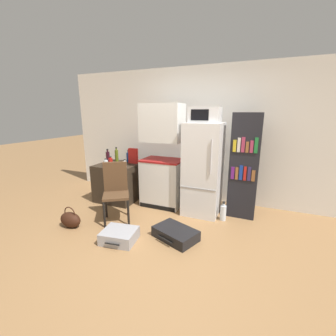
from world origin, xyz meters
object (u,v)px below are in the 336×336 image
object	(u,v)px
chair	(116,187)
bottle_clear_short	(106,163)
bottle_milk_white	(125,164)
bookshelf	(244,166)
cereal_box	(133,156)
microwave	(205,115)
bottle_ketchup_red	(111,161)
handbag	(70,219)
bottle_wine_dark	(108,157)
water_bottle_front	(223,212)
bottle_olive_oil	(117,155)
bottle_blue_soda	(128,157)
suitcase_small_flat	(119,236)
bowl	(119,165)
kitchen_hutch	(162,160)
side_table	(119,182)
suitcase_large_flat	(175,234)
refrigerator	(203,169)

from	to	relation	value
chair	bottle_clear_short	bearing A→B (deg)	104.90
chair	bottle_milk_white	bearing A→B (deg)	74.64
bookshelf	cereal_box	bearing A→B (deg)	-179.77
microwave	bottle_ketchup_red	bearing A→B (deg)	-174.48
bottle_ketchup_red	bookshelf	bearing A→B (deg)	7.50
bottle_ketchup_red	handbag	size ratio (longest dim) A/B	0.47
bottle_wine_dark	handbag	bearing A→B (deg)	-79.16
bottle_milk_white	water_bottle_front	bearing A→B (deg)	2.14
bookshelf	bottle_olive_oil	bearing A→B (deg)	179.63
bottle_clear_short	microwave	bearing A→B (deg)	9.58
bottle_wine_dark	bottle_blue_soda	world-z (taller)	bottle_wine_dark
chair	suitcase_small_flat	xyz separation A→B (m)	(0.43, -0.56, -0.48)
bottle_blue_soda	bowl	size ratio (longest dim) A/B	1.67
bookshelf	bottle_ketchup_red	world-z (taller)	bookshelf
bottle_olive_oil	kitchen_hutch	bearing A→B (deg)	-6.27
side_table	bowl	distance (m)	0.41
kitchen_hutch	water_bottle_front	size ratio (longest dim) A/B	5.83
kitchen_hutch	bottle_milk_white	xyz separation A→B (m)	(-0.64, -0.29, -0.07)
kitchen_hutch	chair	world-z (taller)	kitchen_hutch
bowl	handbag	distance (m)	1.34
bookshelf	bowl	world-z (taller)	bookshelf
suitcase_small_flat	bottle_clear_short	bearing A→B (deg)	124.76
suitcase_small_flat	bottle_ketchup_red	bearing A→B (deg)	121.11
bottle_olive_oil	suitcase_large_flat	bearing A→B (deg)	-33.31
suitcase_large_flat	side_table	bearing A→B (deg)	171.11
kitchen_hutch	bottle_milk_white	bearing A→B (deg)	-156.01
bottle_clear_short	handbag	world-z (taller)	bottle_clear_short
suitcase_large_flat	bowl	bearing A→B (deg)	171.90
kitchen_hutch	bottle_ketchup_red	xyz separation A→B (m)	(-1.01, -0.22, -0.07)
bottle_milk_white	suitcase_large_flat	bearing A→B (deg)	-30.17
bottle_wine_dark	bottle_ketchup_red	xyz separation A→B (m)	(0.20, -0.18, -0.04)
side_table	suitcase_small_flat	xyz separation A→B (m)	(0.91, -1.30, -0.29)
microwave	bottle_clear_short	distance (m)	2.04
cereal_box	suitcase_large_flat	size ratio (longest dim) A/B	0.43
refrigerator	suitcase_large_flat	bearing A→B (deg)	-96.52
bottle_olive_oil	suitcase_small_flat	distance (m)	2.03
bottle_blue_soda	cereal_box	size ratio (longest dim) A/B	0.80
bottle_clear_short	bowl	xyz separation A→B (m)	(0.20, 0.15, -0.04)
bottle_wine_dark	suitcase_large_flat	world-z (taller)	bottle_wine_dark
bottle_milk_white	suitcase_large_flat	distance (m)	1.68
bottle_olive_oil	cereal_box	size ratio (longest dim) A/B	0.99
chair	suitcase_large_flat	size ratio (longest dim) A/B	1.37
bottle_wine_dark	bottle_blue_soda	distance (m)	0.42
side_table	bottle_milk_white	distance (m)	0.55
cereal_box	chair	bearing A→B (deg)	-75.97
bottle_milk_white	cereal_box	xyz separation A→B (m)	(-0.05, 0.38, 0.09)
refrigerator	chair	xyz separation A→B (m)	(-1.24, -0.81, -0.23)
cereal_box	bowl	bearing A→B (deg)	-114.78
chair	bottle_ketchup_red	bearing A→B (deg)	97.68
bookshelf	bottle_wine_dark	xyz separation A→B (m)	(-2.65, -0.14, -0.02)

